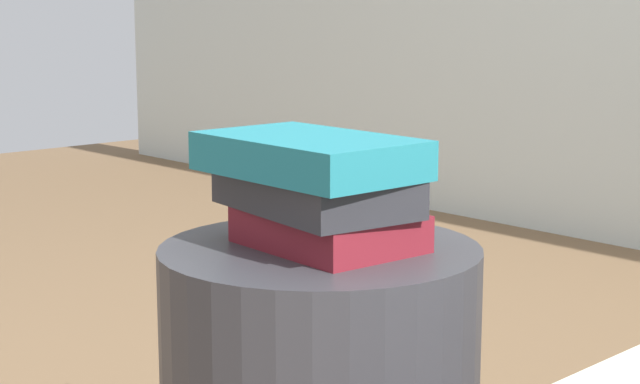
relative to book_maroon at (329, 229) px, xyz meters
The scene contains 3 objects.
book_maroon is the anchor object (origin of this frame).
book_charcoal 0.05m from the book_maroon, 151.76° to the right, with size 0.27×0.17×0.05m, color #28282D.
book_teal 0.10m from the book_maroon, 127.64° to the right, with size 0.29×0.19×0.05m, color #1E727F.
Camera 1 is at (1.00, -0.93, 0.77)m, focal length 58.00 mm.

